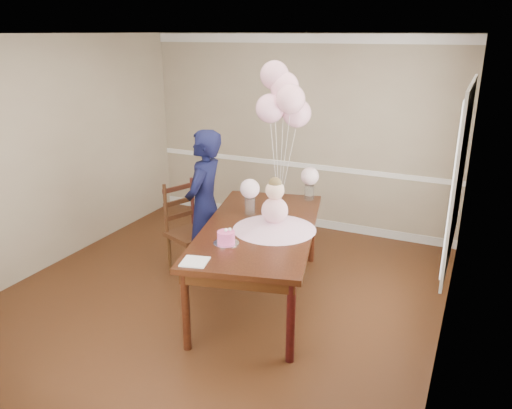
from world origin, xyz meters
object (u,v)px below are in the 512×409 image
object	(u,v)px
birthday_cake	(226,237)
dining_chair_seat	(191,234)
dining_table_top	(259,228)
woman	(205,206)

from	to	relation	value
birthday_cake	dining_chair_seat	size ratio (longest dim) A/B	0.36
dining_table_top	woman	bearing A→B (deg)	151.18
dining_table_top	dining_chair_seat	bearing A→B (deg)	152.52
dining_chair_seat	woman	xyz separation A→B (m)	(0.22, -0.03, 0.39)
birthday_cake	dining_chair_seat	xyz separation A→B (m)	(-0.89, 0.78, -0.42)
dining_table_top	birthday_cake	bearing A→B (deg)	-113.96
dining_chair_seat	woman	world-z (taller)	woman
dining_table_top	dining_chair_seat	size ratio (longest dim) A/B	4.77
dining_table_top	woman	distance (m)	0.79
birthday_cake	dining_chair_seat	bearing A→B (deg)	138.69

